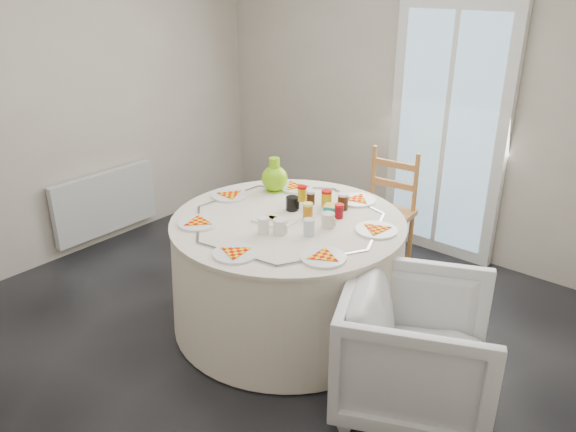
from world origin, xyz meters
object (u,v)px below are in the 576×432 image
Objects in this scene: radiator at (106,203)px; armchair at (417,346)px; green_pitcher at (275,179)px; wooden_chair at (382,214)px; table at (288,273)px.

radiator is 1.22× the size of armchair.
armchair is 3.33× the size of green_pitcher.
table is at bearing -98.32° from wooden_chair.
wooden_chair is 1.19× the size of armchair.
radiator is 3.13m from armchair.
wooden_chair reaches higher than table.
armchair reaches higher than radiator.
wooden_chair reaches higher than armchair.
green_pitcher is at bearing 13.85° from radiator.
green_pitcher is (1.64, 0.40, 0.49)m from radiator.
radiator is at bearing -155.64° from wooden_chair.
wooden_chair is at bearing 28.43° from radiator.
green_pitcher reaches higher than wooden_chair.
table is 1.62× the size of wooden_chair.
table is (2.05, 0.07, -0.01)m from radiator.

